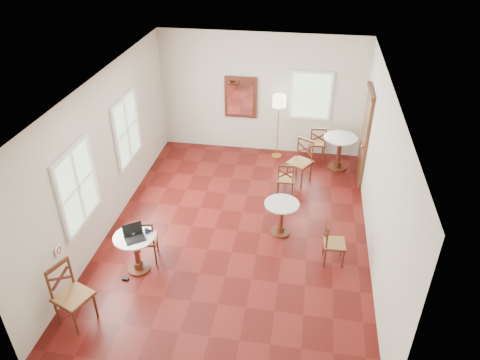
% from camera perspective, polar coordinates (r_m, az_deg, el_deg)
% --- Properties ---
extents(ground, '(7.00, 7.00, 0.00)m').
position_cam_1_polar(ground, '(9.03, -0.31, -6.39)').
color(ground, '#5B120F').
rests_on(ground, ground).
extents(room_shell, '(5.02, 7.02, 3.01)m').
position_cam_1_polar(room_shell, '(8.25, -0.45, 5.19)').
color(room_shell, beige).
rests_on(room_shell, ground).
extents(cafe_table_near, '(0.70, 0.70, 0.74)m').
position_cam_1_polar(cafe_table_near, '(8.11, -12.91, -8.44)').
color(cafe_table_near, '#4D2413').
rests_on(cafe_table_near, ground).
extents(cafe_table_mid, '(0.66, 0.66, 0.70)m').
position_cam_1_polar(cafe_table_mid, '(8.77, 5.20, -4.35)').
color(cafe_table_mid, '#4D2413').
rests_on(cafe_table_mid, ground).
extents(cafe_table_back, '(0.78, 0.78, 0.83)m').
position_cam_1_polar(cafe_table_back, '(11.07, 12.32, 3.79)').
color(cafe_table_back, '#4D2413').
rests_on(cafe_table_back, ground).
extents(chair_near_a, '(0.50, 0.50, 0.90)m').
position_cam_1_polar(chair_near_a, '(8.29, -11.79, -7.30)').
color(chair_near_a, '#4D2413').
rests_on(chair_near_a, ground).
extents(chair_near_b, '(0.63, 0.63, 1.06)m').
position_cam_1_polar(chair_near_b, '(7.48, -20.35, -13.37)').
color(chair_near_b, '#4D2413').
rests_on(chair_near_b, ground).
extents(chair_mid_a, '(0.40, 0.40, 0.84)m').
position_cam_1_polar(chair_mid_a, '(9.89, 5.73, 0.15)').
color(chair_mid_a, '#4D2413').
rests_on(chair_mid_a, ground).
extents(chair_mid_b, '(0.42, 0.42, 0.84)m').
position_cam_1_polar(chair_mid_b, '(8.26, 11.59, -7.74)').
color(chair_mid_b, '#4D2413').
rests_on(chair_mid_b, ground).
extents(chair_back_a, '(0.45, 0.45, 0.91)m').
position_cam_1_polar(chair_back_a, '(11.41, 9.64, 4.64)').
color(chair_back_a, '#4D2413').
rests_on(chair_back_a, ground).
extents(chair_back_b, '(0.64, 0.64, 1.02)m').
position_cam_1_polar(chair_back_b, '(10.40, 7.59, 2.31)').
color(chair_back_b, '#4D2413').
rests_on(chair_back_b, ground).
extents(floor_lamp, '(0.32, 0.32, 1.63)m').
position_cam_1_polar(floor_lamp, '(11.00, 4.91, 9.29)').
color(floor_lamp, '#BF8C3F').
rests_on(floor_lamp, ground).
extents(laptop, '(0.43, 0.41, 0.24)m').
position_cam_1_polar(laptop, '(7.87, -13.14, -6.70)').
color(laptop, black).
rests_on(laptop, cafe_table_near).
extents(mouse, '(0.12, 0.10, 0.04)m').
position_cam_1_polar(mouse, '(7.96, -14.02, -6.65)').
color(mouse, black).
rests_on(mouse, cafe_table_near).
extents(navy_mug, '(0.11, 0.07, 0.09)m').
position_cam_1_polar(navy_mug, '(7.93, -11.56, -6.26)').
color(navy_mug, black).
rests_on(navy_mug, cafe_table_near).
extents(water_glass, '(0.07, 0.07, 0.11)m').
position_cam_1_polar(water_glass, '(7.85, -13.20, -6.83)').
color(water_glass, white).
rests_on(water_glass, cafe_table_near).
extents(power_adapter, '(0.11, 0.06, 0.04)m').
position_cam_1_polar(power_adapter, '(8.25, -14.17, -11.91)').
color(power_adapter, black).
rests_on(power_adapter, ground).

